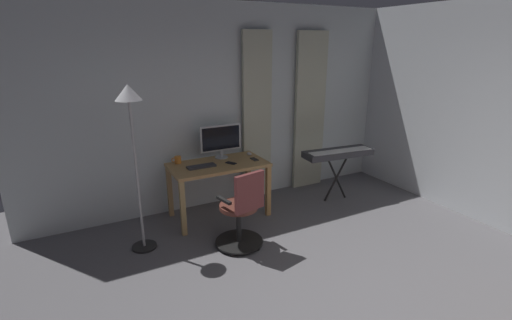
{
  "coord_description": "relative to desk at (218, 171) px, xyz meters",
  "views": [
    {
      "loc": [
        1.95,
        1.41,
        2.26
      ],
      "look_at": [
        0.04,
        -2.24,
        0.93
      ],
      "focal_mm": 25.5,
      "sensor_mm": 36.0,
      "label": 1
    }
  ],
  "objects": [
    {
      "name": "floor_lamp",
      "position": [
        1.09,
        0.37,
        0.83
      ],
      "size": [
        0.28,
        0.28,
        1.87
      ],
      "color": "black",
      "rests_on": "ground"
    },
    {
      "name": "cell_phone_face_up",
      "position": [
        -0.15,
        0.08,
        0.11
      ],
      "size": [
        0.13,
        0.16,
        0.01
      ],
      "primitive_type": "cube",
      "rotation": [
        0.0,
        0.0,
        0.51
      ],
      "color": "black",
      "rests_on": "desk"
    },
    {
      "name": "mug_coffee",
      "position": [
        0.47,
        -0.26,
        0.15
      ],
      "size": [
        0.13,
        0.09,
        0.09
      ],
      "color": "orange",
      "rests_on": "desk"
    },
    {
      "name": "computer_keyboard",
      "position": [
        0.25,
        0.04,
        0.12
      ],
      "size": [
        0.37,
        0.12,
        0.02
      ],
      "primitive_type": "cube",
      "color": "#333338",
      "rests_on": "desk"
    },
    {
      "name": "back_room_partition",
      "position": [
        -0.29,
        -0.49,
        0.76
      ],
      "size": [
        5.51,
        0.1,
        2.8
      ],
      "primitive_type": "cube",
      "color": "silver",
      "rests_on": "ground"
    },
    {
      "name": "curtain_left_panel",
      "position": [
        -1.72,
        -0.38,
        0.58
      ],
      "size": [
        0.54,
        0.06,
        2.44
      ],
      "primitive_type": "cube",
      "color": "#B7B99F",
      "rests_on": "ground"
    },
    {
      "name": "cell_phone_by_monitor",
      "position": [
        -0.5,
        0.07,
        0.11
      ],
      "size": [
        0.07,
        0.15,
        0.01
      ],
      "primitive_type": "cube",
      "rotation": [
        0.0,
        0.0,
        0.03
      ],
      "color": "black",
      "rests_on": "desk"
    },
    {
      "name": "piano_keyboard",
      "position": [
        -1.76,
        0.32,
        0.07
      ],
      "size": [
        1.08,
        0.42,
        0.79
      ],
      "rotation": [
        0.0,
        0.0,
        -0.1
      ],
      "color": "black",
      "rests_on": "ground"
    },
    {
      "name": "desk",
      "position": [
        0.0,
        0.0,
        0.0
      ],
      "size": [
        1.27,
        0.68,
        0.75
      ],
      "color": "tan",
      "rests_on": "ground"
    },
    {
      "name": "computer_monitor",
      "position": [
        -0.14,
        -0.22,
        0.37
      ],
      "size": [
        0.59,
        0.18,
        0.46
      ],
      "color": "#B7BCC1",
      "rests_on": "desk"
    },
    {
      "name": "office_chair",
      "position": [
        0.08,
        0.88,
        -0.21
      ],
      "size": [
        0.56,
        0.56,
        0.94
      ],
      "rotation": [
        0.0,
        0.0,
        3.36
      ],
      "color": "black",
      "rests_on": "ground"
    },
    {
      "name": "computer_mouse",
      "position": [
        -0.53,
        -0.15,
        0.12
      ],
      "size": [
        0.06,
        0.1,
        0.04
      ],
      "primitive_type": "ellipsoid",
      "color": "white",
      "rests_on": "desk"
    },
    {
      "name": "curtain_right_panel",
      "position": [
        -0.78,
        -0.38,
        0.58
      ],
      "size": [
        0.45,
        0.06,
        2.44
      ],
      "primitive_type": "cube",
      "color": "#B7B99F",
      "rests_on": "ground"
    }
  ]
}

